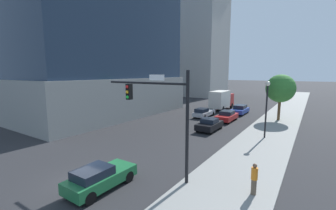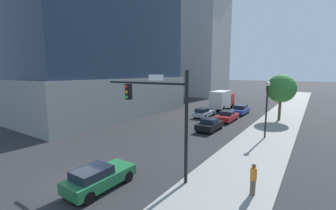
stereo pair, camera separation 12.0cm
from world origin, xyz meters
name	(u,v)px [view 1 (the left image)]	position (x,y,z in m)	size (l,w,h in m)	color
ground_plane	(80,182)	(0.00, 0.00, 0.00)	(400.00, 400.00, 0.00)	#28282B
sidewalk	(272,130)	(7.80, 20.00, 0.07)	(5.13, 120.00, 0.15)	gray
construction_building	(196,36)	(-18.60, 52.69, 17.23)	(16.51, 23.77, 39.11)	#B2AFA8
traffic_light_pole	(159,106)	(3.67, 3.25, 4.62)	(6.26, 0.48, 6.62)	black
street_lamp	(267,101)	(7.71, 15.79, 3.86)	(0.44, 0.44, 5.64)	black
street_tree	(281,89)	(7.69, 25.84, 4.51)	(3.80, 3.80, 6.28)	brown
car_blue	(240,110)	(1.74, 28.23, 0.74)	(1.93, 4.60, 1.49)	#233D9E
car_green	(100,177)	(1.74, 0.07, 0.72)	(1.77, 4.13, 1.43)	#1E6638
car_silver	(203,113)	(-2.19, 22.80, 0.68)	(1.77, 4.70, 1.39)	#B7B7BC
car_black	(209,125)	(1.74, 15.80, 0.71)	(1.93, 4.00, 1.44)	black
car_red	(227,116)	(1.74, 21.87, 0.72)	(1.92, 4.47, 1.45)	red
box_truck	(221,99)	(-2.19, 30.37, 1.92)	(2.28, 6.90, 3.48)	#B21E1E
pedestrian_orange_shirt	(254,179)	(9.25, 4.12, 1.03)	(0.34, 0.34, 1.73)	brown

